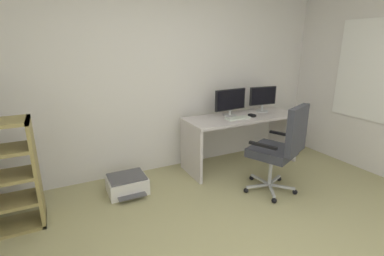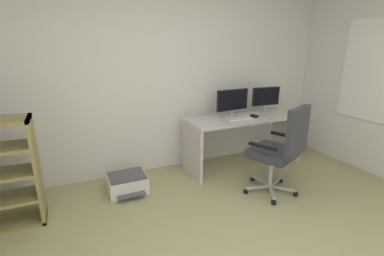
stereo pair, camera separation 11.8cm
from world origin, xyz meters
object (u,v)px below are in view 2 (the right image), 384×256
monitor_main (233,101)px  computer_mouse (254,116)px  monitor_secondary (266,98)px  office_chair (282,147)px  desk (243,129)px  printer (127,183)px  keyboard (240,118)px

monitor_main → computer_mouse: bearing=-37.4°
monitor_secondary → office_chair: 1.16m
computer_mouse → office_chair: size_ratio=0.09×
monitor_main → office_chair: (0.05, -0.97, -0.35)m
monitor_main → computer_mouse: 0.36m
monitor_secondary → computer_mouse: (-0.33, -0.19, -0.20)m
desk → computer_mouse: bearing=-42.7°
desk → printer: size_ratio=3.61×
computer_mouse → printer: (-1.79, 0.02, -0.65)m
desk → keyboard: (-0.14, -0.10, 0.19)m
office_chair → printer: office_chair is taller
desk → office_chair: bearing=-95.7°
monitor_main → printer: monitor_main is taller
monitor_secondary → printer: (-2.12, -0.17, -0.85)m
keyboard → printer: keyboard is taller
monitor_main → printer: bearing=-173.9°
computer_mouse → printer: bearing=170.8°
keyboard → office_chair: 0.79m
monitor_main → monitor_secondary: (0.57, 0.00, 0.00)m
computer_mouse → monitor_secondary: bearing=20.8°
monitor_secondary → office_chair: (-0.52, -0.97, -0.36)m
office_chair → monitor_secondary: bearing=61.8°
desk → keyboard: 0.26m
monitor_secondary → computer_mouse: bearing=-150.6°
monitor_main → keyboard: size_ratio=1.49×
desk → monitor_secondary: bearing=12.1°
monitor_secondary → office_chair: bearing=-118.2°
keyboard → printer: 1.67m
desk → printer: desk is taller
desk → monitor_secondary: (0.43, 0.09, 0.40)m
office_chair → desk: bearing=84.3°
monitor_main → printer: 1.77m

